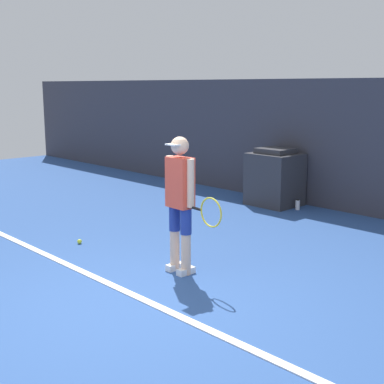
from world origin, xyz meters
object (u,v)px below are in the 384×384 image
covered_chair (275,178)px  water_bottle (298,205)px  tennis_player (181,198)px  tennis_ball (80,242)px

covered_chair → water_bottle: covered_chair is taller
tennis_player → water_bottle: 4.11m
water_bottle → tennis_ball: bearing=-102.3°
tennis_ball → covered_chair: size_ratio=0.06×
covered_chair → water_bottle: 0.73m
covered_chair → water_bottle: size_ratio=5.40×
tennis_player → tennis_ball: tennis_player is taller
tennis_ball → water_bottle: water_bottle is taller
tennis_ball → covered_chair: 4.23m
tennis_player → covered_chair: bearing=115.1°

